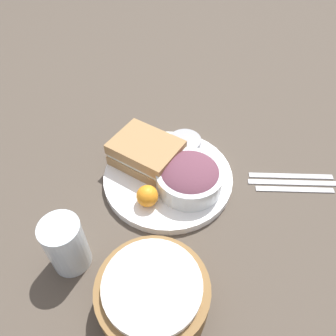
{
  "coord_description": "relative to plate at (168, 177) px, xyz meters",
  "views": [
    {
      "loc": [
        -0.07,
        0.43,
        0.52
      ],
      "look_at": [
        0.0,
        0.0,
        0.04
      ],
      "focal_mm": 35.0,
      "sensor_mm": 36.0,
      "label": 1
    }
  ],
  "objects": [
    {
      "name": "ground_plane",
      "position": [
        0.0,
        0.0,
        -0.01
      ],
      "size": [
        4.0,
        4.0,
        0.0
      ],
      "primitive_type": "plane",
      "color": "#4C4238"
    },
    {
      "name": "plate",
      "position": [
        0.0,
        0.0,
        0.0
      ],
      "size": [
        0.26,
        0.26,
        0.02
      ],
      "primitive_type": "cylinder",
      "color": "white",
      "rests_on": "ground_plane"
    },
    {
      "name": "sandwich",
      "position": [
        0.05,
        -0.03,
        0.04
      ],
      "size": [
        0.16,
        0.15,
        0.05
      ],
      "color": "#A37A4C",
      "rests_on": "plate"
    },
    {
      "name": "salad_bowl",
      "position": [
        -0.05,
        0.02,
        0.03
      ],
      "size": [
        0.13,
        0.13,
        0.05
      ],
      "color": "white",
      "rests_on": "plate"
    },
    {
      "name": "dressing_cup",
      "position": [
        -0.03,
        -0.07,
        0.03
      ],
      "size": [
        0.07,
        0.07,
        0.04
      ],
      "primitive_type": "cylinder",
      "color": "#99999E",
      "rests_on": "plate"
    },
    {
      "name": "orange_wedge",
      "position": [
        0.03,
        0.08,
        0.03
      ],
      "size": [
        0.04,
        0.04,
        0.04
      ],
      "primitive_type": "sphere",
      "color": "orange",
      "rests_on": "plate"
    },
    {
      "name": "drink_glass",
      "position": [
        0.13,
        0.2,
        0.04
      ],
      "size": [
        0.06,
        0.06,
        0.11
      ],
      "primitive_type": "cylinder",
      "color": "silver",
      "rests_on": "ground_plane"
    },
    {
      "name": "bread_basket",
      "position": [
        -0.02,
        0.25,
        0.03
      ],
      "size": [
        0.17,
        0.17,
        0.08
      ],
      "color": "olive",
      "rests_on": "ground_plane"
    },
    {
      "name": "fork",
      "position": [
        -0.25,
        -0.05,
        -0.01
      ],
      "size": [
        0.17,
        0.03,
        0.01
      ],
      "primitive_type": "cube",
      "rotation": [
        0.0,
        0.0,
        3.26
      ],
      "color": "#B2B2B7",
      "rests_on": "ground_plane"
    },
    {
      "name": "knife",
      "position": [
        -0.26,
        -0.03,
        -0.01
      ],
      "size": [
        0.18,
        0.03,
        0.01
      ],
      "primitive_type": "cube",
      "rotation": [
        0.0,
        0.0,
        3.26
      ],
      "color": "#B2B2B7",
      "rests_on": "ground_plane"
    },
    {
      "name": "spoon",
      "position": [
        -0.26,
        -0.01,
        -0.01
      ],
      "size": [
        0.16,
        0.03,
        0.01
      ],
      "primitive_type": "cube",
      "rotation": [
        0.0,
        0.0,
        3.26
      ],
      "color": "#B2B2B7",
      "rests_on": "ground_plane"
    }
  ]
}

